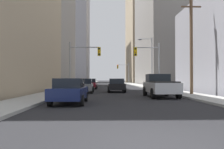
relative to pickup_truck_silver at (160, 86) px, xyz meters
name	(u,v)px	position (x,y,z in m)	size (l,w,h in m)	color
ground_plane	(158,144)	(-3.32, -13.80, -0.93)	(400.00, 400.00, 0.00)	black
sidewalk_left	(83,85)	(-9.60, 36.20, -0.86)	(2.69, 160.00, 0.15)	#9E9E99
sidewalk_right	(136,85)	(2.95, 36.20, -0.86)	(2.69, 160.00, 0.15)	#9E9E99
pickup_truck_silver	(160,86)	(0.00, 0.00, 0.00)	(2.20, 5.42, 1.90)	#B7BABF
sedan_navy	(70,91)	(-6.67, -5.04, -0.16)	(1.95, 4.26, 1.52)	#141E4C
sedan_black	(116,85)	(-3.24, 7.21, -0.16)	(1.95, 4.21, 1.52)	black
sedan_grey	(84,86)	(-6.75, 5.91, -0.16)	(1.95, 4.24, 1.52)	slate
sedan_maroon	(90,84)	(-6.64, 15.02, -0.16)	(1.95, 4.24, 1.52)	maroon
traffic_signal_near_left	(83,58)	(-7.19, 9.79, 3.11)	(3.89, 0.44, 6.00)	gray
traffic_signal_near_right	(148,59)	(0.86, 9.79, 3.08)	(3.22, 0.44, 6.00)	gray
traffic_signal_far_right	(124,70)	(0.78, 46.03, 3.09)	(3.40, 0.44, 6.00)	gray
utility_pole_right	(191,40)	(3.22, 1.56, 4.03)	(2.20, 0.28, 9.39)	brown
street_lamp_right	(150,58)	(1.99, 14.57, 3.58)	(2.13, 0.32, 7.50)	gray
building_left_mid_office	(32,32)	(-20.00, 30.56, 10.35)	(15.13, 26.75, 22.57)	gray
building_left_far_tower	(71,26)	(-18.65, 79.98, 23.01)	(14.25, 19.40, 47.89)	#93939E
building_right_mid_block	(191,28)	(16.67, 37.71, 13.14)	(24.19, 27.10, 28.15)	gray
building_right_far_highrise	(155,25)	(15.58, 72.90, 22.09)	(21.36, 27.95, 46.04)	tan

